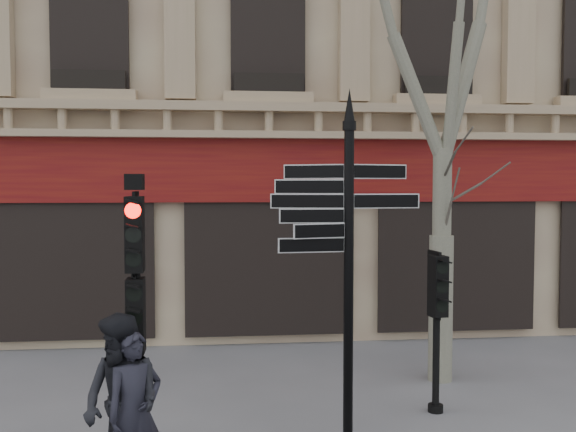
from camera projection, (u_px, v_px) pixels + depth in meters
name	position (u px, v px, depth m)	size (l,w,h in m)	color
building	(250.00, 5.00, 20.32)	(28.00, 15.52, 18.00)	tan
fingerpost	(349.00, 210.00, 7.83)	(2.07, 2.07, 4.49)	black
traffic_signal_main	(136.00, 285.00, 7.33)	(0.38, 0.28, 3.44)	black
traffic_signal_secondary	(437.00, 303.00, 9.27)	(0.42, 0.32, 2.30)	black
pedestrian_a	(134.00, 412.00, 6.86)	(0.65, 0.42, 1.77)	#22212D
pedestrian_b	(122.00, 405.00, 6.84)	(0.95, 0.74, 1.95)	black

